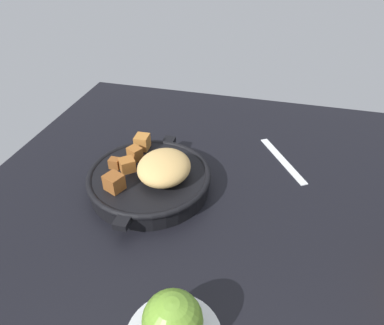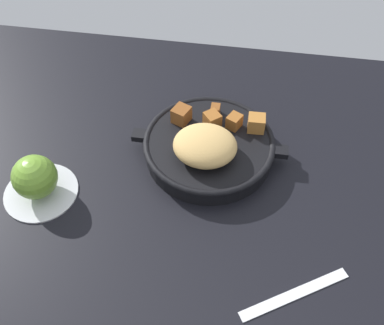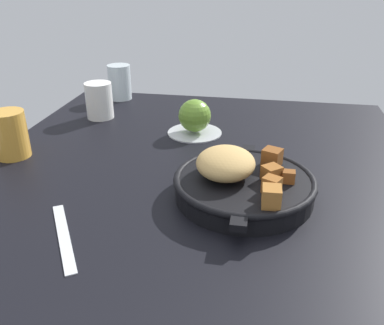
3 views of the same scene
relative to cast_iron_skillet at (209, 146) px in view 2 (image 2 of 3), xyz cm
name	(u,v)px [view 2 (image 2 of 3)]	position (x,y,z in cm)	size (l,w,h in cm)	color
ground_plane	(168,195)	(5.75, 9.04, -4.08)	(102.40, 86.51, 2.40)	black
cast_iron_skillet	(209,146)	(0.00, 0.00, 0.00)	(28.12, 23.80, 8.33)	black
saucer_plate	(41,192)	(27.27, 12.73, -2.58)	(12.63, 12.63, 0.60)	#B7BABF
red_apple	(35,177)	(27.27, 12.73, 1.46)	(7.49, 7.49, 7.49)	olive
butter_knife	(295,294)	(-16.00, 24.51, -2.70)	(17.73, 1.60, 0.36)	silver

